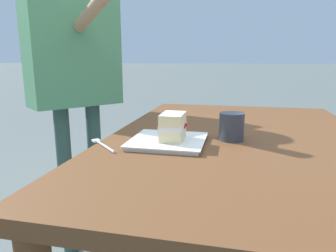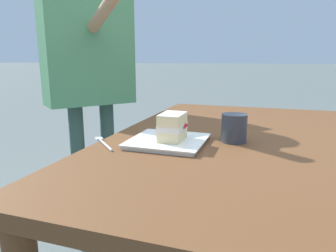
{
  "view_description": "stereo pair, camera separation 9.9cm",
  "coord_description": "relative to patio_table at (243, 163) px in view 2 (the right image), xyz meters",
  "views": [
    {
      "loc": [
        1.12,
        -0.02,
        1.05
      ],
      "look_at": [
        0.18,
        -0.23,
        0.83
      ],
      "focal_mm": 32.46,
      "sensor_mm": 36.0,
      "label": 1
    },
    {
      "loc": [
        1.1,
        0.07,
        1.05
      ],
      "look_at": [
        0.18,
        -0.23,
        0.83
      ],
      "focal_mm": 32.46,
      "sensor_mm": 36.0,
      "label": 2
    }
  ],
  "objects": [
    {
      "name": "patio_table",
      "position": [
        0.0,
        0.0,
        0.0
      ],
      "size": [
        1.43,
        0.93,
        0.77
      ],
      "color": "brown",
      "rests_on": "ground"
    },
    {
      "name": "dessert_plate",
      "position": [
        0.18,
        -0.23,
        0.11
      ],
      "size": [
        0.24,
        0.24,
        0.02
      ],
      "color": "white",
      "rests_on": "patio_table"
    },
    {
      "name": "cake_slice",
      "position": [
        0.19,
        -0.22,
        0.16
      ],
      "size": [
        0.11,
        0.08,
        0.09
      ],
      "color": "beige",
      "rests_on": "dessert_plate"
    },
    {
      "name": "dessert_fork",
      "position": [
        0.25,
        -0.43,
        0.11
      ],
      "size": [
        0.13,
        0.13,
        0.01
      ],
      "color": "silver",
      "rests_on": "patio_table"
    },
    {
      "name": "coffee_cup",
      "position": [
        0.09,
        -0.03,
        0.15
      ],
      "size": [
        0.08,
        0.08,
        0.09
      ],
      "color": "#333842",
      "rests_on": "patio_table"
    },
    {
      "name": "diner_person",
      "position": [
        -0.28,
        -0.82,
        0.41
      ],
      "size": [
        0.55,
        0.6,
        1.62
      ],
      "color": "#334B43",
      "rests_on": "ground"
    }
  ]
}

